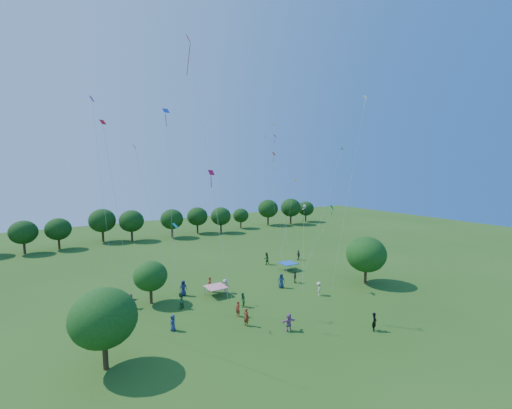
{
  "coord_description": "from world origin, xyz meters",
  "views": [
    {
      "loc": [
        -18.84,
        -15.82,
        14.83
      ],
      "look_at": [
        0.0,
        14.0,
        11.0
      ],
      "focal_mm": 24.0,
      "sensor_mm": 36.0,
      "label": 1
    }
  ],
  "objects_px": {
    "tent_blue": "(288,263)",
    "red_high_kite": "(197,92)",
    "near_tree_west": "(103,318)",
    "pirate_kite": "(304,208)",
    "near_tree_east": "(366,254)",
    "near_tree_north": "(150,276)",
    "man_in_black": "(374,322)",
    "tent_red_stripe": "(216,287)"
  },
  "relations": [
    {
      "from": "tent_red_stripe",
      "to": "pirate_kite",
      "type": "bearing_deg",
      "value": -19.55
    },
    {
      "from": "near_tree_east",
      "to": "near_tree_west",
      "type": "bearing_deg",
      "value": -175.58
    },
    {
      "from": "tent_blue",
      "to": "tent_red_stripe",
      "type": "bearing_deg",
      "value": -165.67
    },
    {
      "from": "tent_blue",
      "to": "red_high_kite",
      "type": "bearing_deg",
      "value": -160.09
    },
    {
      "from": "near_tree_east",
      "to": "red_high_kite",
      "type": "bearing_deg",
      "value": 169.29
    },
    {
      "from": "near_tree_east",
      "to": "tent_blue",
      "type": "xyz_separation_m",
      "value": [
        -4.88,
        9.82,
        -2.8
      ]
    },
    {
      "from": "man_in_black",
      "to": "tent_blue",
      "type": "bearing_deg",
      "value": 42.94
    },
    {
      "from": "near_tree_east",
      "to": "man_in_black",
      "type": "distance_m",
      "value": 13.52
    },
    {
      "from": "near_tree_west",
      "to": "tent_blue",
      "type": "xyz_separation_m",
      "value": [
        26.37,
        12.24,
        -2.9
      ]
    },
    {
      "from": "near_tree_north",
      "to": "near_tree_east",
      "type": "xyz_separation_m",
      "value": [
        25.03,
        -8.15,
        0.74
      ]
    },
    {
      "from": "near_tree_east",
      "to": "tent_red_stripe",
      "type": "distance_m",
      "value": 19.36
    },
    {
      "from": "near_tree_west",
      "to": "man_in_black",
      "type": "distance_m",
      "value": 22.9
    },
    {
      "from": "near_tree_east",
      "to": "tent_red_stripe",
      "type": "xyz_separation_m",
      "value": [
        -18.04,
        6.46,
        -2.8
      ]
    },
    {
      "from": "man_in_black",
      "to": "red_high_kite",
      "type": "distance_m",
      "value": 27.52
    },
    {
      "from": "tent_red_stripe",
      "to": "tent_blue",
      "type": "xyz_separation_m",
      "value": [
        13.15,
        3.36,
        0.0
      ]
    },
    {
      "from": "tent_red_stripe",
      "to": "man_in_black",
      "type": "relative_size",
      "value": 1.29
    },
    {
      "from": "man_in_black",
      "to": "pirate_kite",
      "type": "height_order",
      "value": "pirate_kite"
    },
    {
      "from": "man_in_black",
      "to": "tent_red_stripe",
      "type": "bearing_deg",
      "value": 85.45
    },
    {
      "from": "tent_blue",
      "to": "red_high_kite",
      "type": "distance_m",
      "value": 27.25
    },
    {
      "from": "near_tree_west",
      "to": "pirate_kite",
      "type": "relative_size",
      "value": 0.66
    },
    {
      "from": "pirate_kite",
      "to": "red_high_kite",
      "type": "relative_size",
      "value": 0.35
    },
    {
      "from": "near_tree_north",
      "to": "tent_red_stripe",
      "type": "xyz_separation_m",
      "value": [
        7.0,
        -1.69,
        -2.06
      ]
    },
    {
      "from": "near_tree_west",
      "to": "near_tree_east",
      "type": "xyz_separation_m",
      "value": [
        31.26,
        2.42,
        -0.1
      ]
    },
    {
      "from": "near_tree_east",
      "to": "tent_red_stripe",
      "type": "bearing_deg",
      "value": 160.29
    },
    {
      "from": "pirate_kite",
      "to": "tent_red_stripe",
      "type": "bearing_deg",
      "value": 160.45
    },
    {
      "from": "tent_blue",
      "to": "pirate_kite",
      "type": "bearing_deg",
      "value": -113.7
    },
    {
      "from": "tent_blue",
      "to": "man_in_black",
      "type": "distance_m",
      "value": 19.47
    },
    {
      "from": "man_in_black",
      "to": "pirate_kite",
      "type": "bearing_deg",
      "value": 49.07
    },
    {
      "from": "near_tree_west",
      "to": "red_high_kite",
      "type": "height_order",
      "value": "red_high_kite"
    },
    {
      "from": "near_tree_west",
      "to": "red_high_kite",
      "type": "relative_size",
      "value": 0.23
    },
    {
      "from": "near_tree_east",
      "to": "pirate_kite",
      "type": "xyz_separation_m",
      "value": [
        -7.93,
        2.87,
        6.13
      ]
    },
    {
      "from": "near_tree_west",
      "to": "near_tree_east",
      "type": "relative_size",
      "value": 1.0
    },
    {
      "from": "near_tree_east",
      "to": "red_high_kite",
      "type": "distance_m",
      "value": 28.2
    },
    {
      "from": "tent_blue",
      "to": "red_high_kite",
      "type": "relative_size",
      "value": 0.08
    },
    {
      "from": "near_tree_north",
      "to": "pirate_kite",
      "type": "relative_size",
      "value": 0.51
    },
    {
      "from": "near_tree_west",
      "to": "pirate_kite",
      "type": "xyz_separation_m",
      "value": [
        23.32,
        5.29,
        6.03
      ]
    },
    {
      "from": "near_tree_west",
      "to": "tent_blue",
      "type": "height_order",
      "value": "near_tree_west"
    },
    {
      "from": "near_tree_east",
      "to": "man_in_black",
      "type": "relative_size",
      "value": 3.57
    },
    {
      "from": "man_in_black",
      "to": "red_high_kite",
      "type": "xyz_separation_m",
      "value": [
        -11.46,
        13.05,
        21.35
      ]
    },
    {
      "from": "pirate_kite",
      "to": "near_tree_east",
      "type": "bearing_deg",
      "value": -19.92
    },
    {
      "from": "tent_red_stripe",
      "to": "pirate_kite",
      "type": "xyz_separation_m",
      "value": [
        10.1,
        -3.59,
        8.93
      ]
    },
    {
      "from": "tent_blue",
      "to": "pirate_kite",
      "type": "height_order",
      "value": "pirate_kite"
    }
  ]
}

